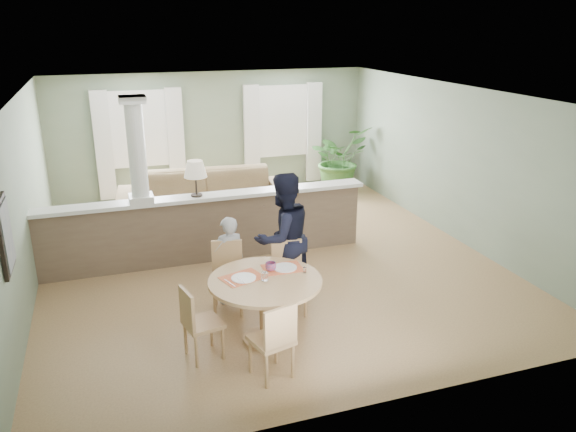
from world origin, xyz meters
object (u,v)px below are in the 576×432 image
object	(u,v)px
houseplant	(339,159)
sofa	(207,198)
chair_far_man	(288,273)
chair_side	(197,320)
chair_near	(275,338)
man_person	(283,238)
child_person	(229,260)
chair_far_boy	(227,273)
dining_table	(265,292)

from	to	relation	value
houseplant	sofa	bearing A→B (deg)	-160.05
chair_far_man	chair_side	world-z (taller)	chair_far_man
chair_near	sofa	bearing A→B (deg)	-107.96
houseplant	man_person	xyz separation A→B (m)	(-2.87, -4.67, 0.17)
child_person	man_person	size ratio (longest dim) A/B	0.69
chair_near	chair_far_man	bearing A→B (deg)	-128.93
sofa	man_person	xyz separation A→B (m)	(0.40, -3.49, 0.43)
chair_far_boy	chair_far_man	distance (m)	0.82
houseplant	chair_near	world-z (taller)	houseplant
chair_far_boy	child_person	distance (m)	0.22
chair_side	man_person	size ratio (longest dim) A/B	0.49
chair_far_boy	sofa	bearing A→B (deg)	97.05
sofa	chair_far_man	xyz separation A→B (m)	(0.37, -3.82, 0.04)
man_person	houseplant	bearing A→B (deg)	-140.48
chair_far_boy	child_person	world-z (taller)	child_person
chair_far_man	chair_near	world-z (taller)	chair_far_man
chair_far_man	man_person	world-z (taller)	man_person
sofa	man_person	world-z (taller)	man_person
sofa	dining_table	bearing A→B (deg)	-86.34
dining_table	man_person	distance (m)	1.15
dining_table	sofa	bearing A→B (deg)	88.16
chair_far_man	child_person	distance (m)	0.85
sofa	chair_near	xyz separation A→B (m)	(-0.28, -5.27, 0.02)
chair_far_boy	chair_far_man	xyz separation A→B (m)	(0.77, -0.28, 0.01)
sofa	houseplant	size ratio (longest dim) A/B	2.24
chair_far_man	man_person	size ratio (longest dim) A/B	0.53
dining_table	chair_near	size ratio (longest dim) A/B	1.48
houseplant	child_person	bearing A→B (deg)	-128.41
houseplant	chair_near	xyz separation A→B (m)	(-3.54, -6.45, -0.24)
sofa	chair_far_boy	bearing A→B (deg)	-90.98
sofa	houseplant	distance (m)	3.49
chair_far_man	chair_side	distance (m)	1.57
chair_far_boy	man_person	xyz separation A→B (m)	(0.80, 0.06, 0.39)
houseplant	chair_near	bearing A→B (deg)	-118.78
chair_side	chair_near	bearing A→B (deg)	-145.04
sofa	dining_table	xyz separation A→B (m)	(-0.14, -4.47, 0.17)
sofa	man_person	distance (m)	3.53
houseplant	chair_far_boy	size ratio (longest dim) A/B	1.57
dining_table	chair_side	xyz separation A→B (m)	(-0.85, -0.14, -0.16)
chair_side	child_person	world-z (taller)	child_person
chair_far_man	houseplant	bearing A→B (deg)	65.85
chair_far_boy	chair_near	bearing A→B (deg)	-72.25
child_person	chair_far_boy	bearing A→B (deg)	62.93
houseplant	man_person	bearing A→B (deg)	-121.53
chair_near	chair_side	distance (m)	0.98
child_person	chair_near	bearing A→B (deg)	84.30
houseplant	chair_side	bearing A→B (deg)	-126.36
sofa	houseplant	world-z (taller)	houseplant
dining_table	chair_far_boy	bearing A→B (deg)	105.75
houseplant	child_person	size ratio (longest dim) A/B	1.19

